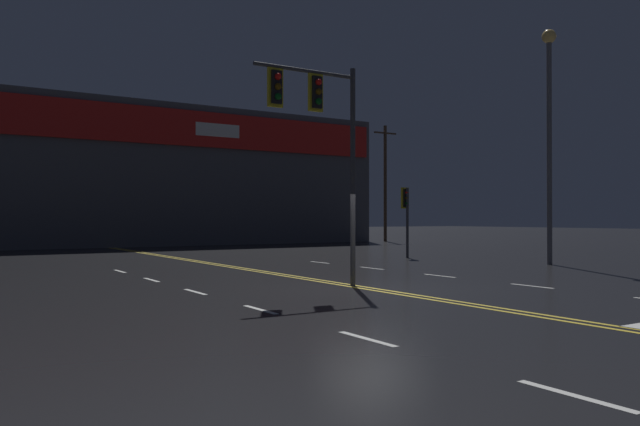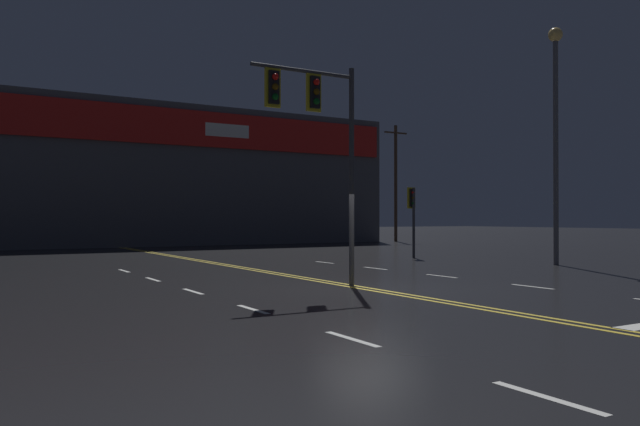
{
  "view_description": "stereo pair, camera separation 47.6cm",
  "coord_description": "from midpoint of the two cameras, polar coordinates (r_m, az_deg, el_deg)",
  "views": [
    {
      "loc": [
        -9.78,
        -13.05,
        1.83
      ],
      "look_at": [
        0.0,
        2.47,
        2.0
      ],
      "focal_mm": 35.0,
      "sensor_mm": 36.0,
      "label": 1
    },
    {
      "loc": [
        -9.37,
        -13.3,
        1.83
      ],
      "look_at": [
        0.0,
        2.47,
        2.0
      ],
      "focal_mm": 35.0,
      "sensor_mm": 36.0,
      "label": 2
    }
  ],
  "objects": [
    {
      "name": "utility_pole_row",
      "position": [
        40.65,
        -23.08,
        4.8
      ],
      "size": [
        46.73,
        0.26,
        11.84
      ],
      "color": "#4C3828",
      "rests_on": "ground"
    },
    {
      "name": "streetlight_near_right",
      "position": [
        26.8,
        19.74,
        8.49
      ],
      "size": [
        0.56,
        0.56,
        9.42
      ],
      "color": "#59595E",
      "rests_on": "ground"
    },
    {
      "name": "traffic_signal_corner_northeast",
      "position": [
        29.52,
        7.4,
        0.63
      ],
      "size": [
        0.42,
        0.36,
        3.3
      ],
      "color": "#38383D",
      "rests_on": "ground"
    },
    {
      "name": "traffic_signal_median",
      "position": [
        16.58,
        -1.2,
        8.7
      ],
      "size": [
        3.08,
        0.36,
        5.94
      ],
      "color": "#38383D",
      "rests_on": "ground"
    },
    {
      "name": "ground_plane",
      "position": [
        16.39,
        3.79,
        -6.94
      ],
      "size": [
        200.0,
        200.0,
        0.0
      ],
      "primitive_type": "plane",
      "color": "black"
    },
    {
      "name": "road_markings",
      "position": [
        15.92,
        8.15,
        -7.11
      ],
      "size": [
        12.23,
        60.0,
        0.01
      ],
      "color": "gold",
      "rests_on": "ground"
    },
    {
      "name": "building_backdrop",
      "position": [
        46.27,
        -20.23,
        3.2
      ],
      "size": [
        40.25,
        10.23,
        9.59
      ],
      "color": "#4C4C51",
      "rests_on": "ground"
    }
  ]
}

